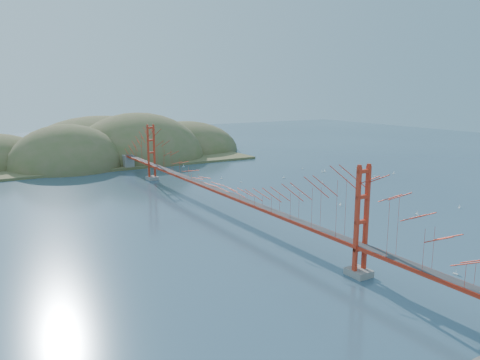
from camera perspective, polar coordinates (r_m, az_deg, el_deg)
ground at (r=73.86m, az=-2.44°, el=-3.83°), size 320.00×320.00×0.00m
bridge at (r=72.52m, az=-2.56°, el=1.56°), size 2.20×94.40×12.00m
far_headlands at (r=137.48m, az=-15.41°, el=2.79°), size 84.00×58.00×25.00m
sailboat_10 at (r=54.49m, az=24.81°, el=-10.28°), size 0.48×0.55×0.63m
sailboat_5 at (r=106.85m, az=16.10°, el=0.51°), size 0.52×0.52×0.57m
sailboat_8 at (r=109.11m, az=9.97°, el=1.00°), size 0.68×0.68×0.73m
sailboat_9 at (r=118.59m, az=15.33°, el=1.58°), size 0.52×0.59×0.67m
sailboat_4 at (r=110.93m, az=10.31°, el=1.15°), size 0.57×0.58×0.65m
sailboat_1 at (r=97.32m, az=10.02°, el=-0.24°), size 0.47×0.52×0.58m
sailboat_16 at (r=96.05m, az=0.13°, el=-0.21°), size 0.60×0.60×0.63m
sailboat_14 at (r=79.23m, az=12.13°, el=-2.92°), size 0.57×0.59×0.67m
sailboat_12 at (r=116.16m, az=-6.91°, el=1.71°), size 0.62×0.53×0.72m
sailboat_3 at (r=99.87m, az=-2.27°, el=0.22°), size 0.58×0.48×0.67m
sailboat_15 at (r=112.86m, az=7.60°, el=1.40°), size 0.47×0.50×0.57m
sailboat_0 at (r=76.81m, az=20.78°, el=-3.85°), size 0.56×0.64×0.72m
sailboat_17 at (r=109.31m, az=10.32°, el=1.01°), size 0.63×0.62×0.71m
sailboat_13 at (r=83.54m, az=25.18°, el=-3.03°), size 0.62×0.62×0.65m
sailboat_7 at (r=100.94m, az=5.36°, el=0.30°), size 0.60×0.56×0.68m
sailboat_11 at (r=111.17m, az=18.25°, el=0.79°), size 0.64×0.62×0.71m
sailboat_extra_0 at (r=116.13m, az=14.02°, el=1.44°), size 0.53×0.53×0.58m
sailboat_extra_1 at (r=59.08m, az=13.98°, el=-7.88°), size 0.63×0.57×0.71m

